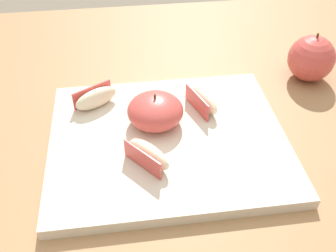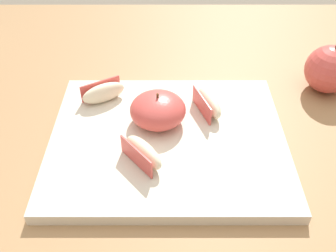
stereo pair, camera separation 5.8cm
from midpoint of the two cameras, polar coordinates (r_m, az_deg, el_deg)
The scene contains 7 objects.
dining_table at distance 0.70m, azimuth 0.03°, elevation -7.51°, with size 1.15×0.98×0.76m.
cutting_board at distance 0.60m, azimuth 2.77°, elevation -2.21°, with size 0.36×0.30×0.02m.
apple_half_skin_up at distance 0.60m, azimuth 1.28°, elevation 2.29°, with size 0.09×0.09×0.06m.
apple_wedge_right at distance 0.64m, azimuth 8.66°, elevation 3.27°, with size 0.05×0.08×0.03m.
apple_wedge_middle at distance 0.66m, azimuth -7.00°, elevation 4.83°, with size 0.08×0.06×0.03m.
apple_wedge_front at distance 0.54m, azimuth -0.61°, elevation -4.07°, with size 0.07×0.07×0.03m.
whole_apple_pink_lady at distance 0.76m, azimuth 24.78°, elevation 7.52°, with size 0.09×0.09×0.09m.
Camera 2 is at (0.03, -0.46, 1.18)m, focal length 41.32 mm.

